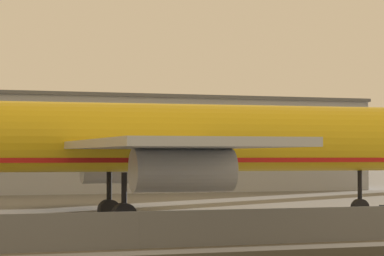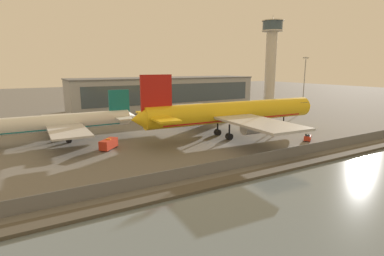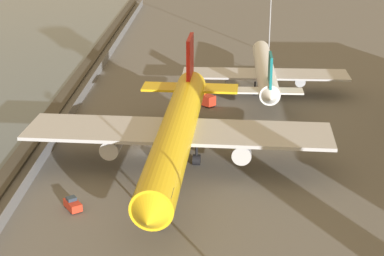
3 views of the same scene
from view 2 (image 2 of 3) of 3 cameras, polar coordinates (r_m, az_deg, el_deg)
The scene contains 10 objects.
ground_plane at distance 73.87m, azimuth 5.84°, elevation -3.12°, with size 500.00×500.00×0.00m, color #66635E.
shoreline_seawall at distance 59.12m, azimuth 17.59°, elevation -7.13°, with size 320.00×3.00×0.50m.
perimeter_fence at distance 61.81m, azimuth 14.57°, elevation -5.30°, with size 280.00×0.10×2.23m.
cargo_jet_yellow at distance 81.72m, azimuth 7.67°, elevation 2.91°, with size 57.77×49.47×17.03m.
passenger_jet_white_teal at distance 82.14m, azimuth -24.22°, elevation 0.85°, with size 42.17×35.82×12.68m.
baggage_tug at distance 82.54m, azimuth 21.16°, elevation -1.72°, with size 3.54×3.14×1.80m.
ops_van at distance 71.75m, azimuth -15.55°, elevation -2.89°, with size 5.12×5.21×2.48m.
control_tower at distance 153.69m, azimuth 14.82°, elevation 13.23°, with size 10.27×10.27×42.66m.
terminal_building at distance 139.00m, azimuth -5.16°, elevation 6.71°, with size 84.86×21.11×13.99m.
apron_light_mast_apron_west at distance 130.77m, azimuth 20.58°, elevation 8.17°, with size 3.20×0.40×22.58m.
Camera 2 is at (-41.94, -57.89, 18.64)m, focal length 28.00 mm.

